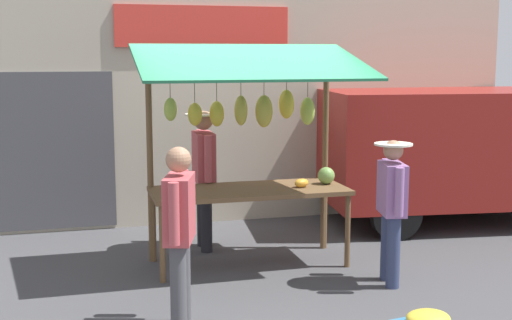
{
  "coord_description": "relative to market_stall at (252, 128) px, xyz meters",
  "views": [
    {
      "loc": [
        1.9,
        7.38,
        2.38
      ],
      "look_at": [
        0.0,
        0.3,
        1.25
      ],
      "focal_mm": 48.37,
      "sensor_mm": 36.0,
      "label": 1
    }
  ],
  "objects": [
    {
      "name": "street_backdrop",
      "position": [
        0.09,
        -2.14,
        0.14
      ],
      "size": [
        9.0,
        0.3,
        3.4
      ],
      "color": "#B2A893",
      "rests_on": "ground"
    },
    {
      "name": "shopper_with_ponytail",
      "position": [
        1.09,
        1.73,
        -0.63
      ],
      "size": [
        0.35,
        0.67,
        1.61
      ],
      "rotation": [
        0.0,
        0.0,
        -1.87
      ],
      "color": "#4C4C51",
      "rests_on": "ground"
    },
    {
      "name": "vendor_with_sunhat",
      "position": [
        0.42,
        -0.69,
        -0.54
      ],
      "size": [
        0.44,
        0.72,
        1.71
      ],
      "rotation": [
        0.0,
        0.0,
        1.54
      ],
      "color": "#232328",
      "rests_on": "ground"
    },
    {
      "name": "shopper_with_shopping_bag",
      "position": [
        -1.2,
        1.1,
        -0.68
      ],
      "size": [
        0.39,
        0.65,
        1.51
      ],
      "rotation": [
        0.0,
        0.0,
        -1.78
      ],
      "color": "navy",
      "rests_on": "ground"
    },
    {
      "name": "ground_plane",
      "position": [
        0.05,
        0.06,
        -1.56
      ],
      "size": [
        40.0,
        40.0,
        0.0
      ],
      "primitive_type": "plane",
      "color": "#424244"
    },
    {
      "name": "parked_van",
      "position": [
        -3.47,
        -1.15,
        -0.44
      ],
      "size": [
        4.58,
        2.33,
        1.88
      ],
      "rotation": [
        0.0,
        0.0,
        -0.11
      ],
      "color": "maroon",
      "rests_on": "ground"
    },
    {
      "name": "market_stall",
      "position": [
        0.0,
        0.0,
        0.0
      ],
      "size": [
        2.5,
        1.46,
        2.5
      ],
      "color": "brown",
      "rests_on": "ground"
    }
  ]
}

